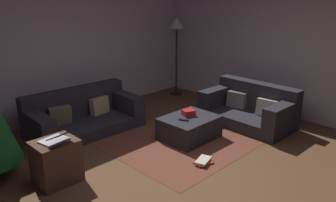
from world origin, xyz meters
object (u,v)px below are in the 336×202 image
at_px(couch_right, 250,108).
at_px(gift_box, 188,113).
at_px(laptop, 57,138).
at_px(couch_left, 82,115).
at_px(side_table, 56,161).
at_px(tv_remote, 184,120).
at_px(corner_lamp, 177,29).
at_px(book_stack, 203,161).
at_px(ottoman, 189,128).

xyz_separation_m(couch_right, gift_box, (-1.24, 0.41, 0.13)).
xyz_separation_m(couch_right, laptop, (-3.46, 0.58, 0.33)).
distance_m(couch_left, side_table, 1.68).
relative_size(couch_right, side_table, 2.93).
relative_size(tv_remote, corner_lamp, 0.09).
distance_m(laptop, book_stack, 2.00).
distance_m(couch_left, gift_box, 1.85).
height_order(ottoman, corner_lamp, corner_lamp).
bearing_deg(tv_remote, couch_right, -32.11).
bearing_deg(couch_right, tv_remote, 79.74).
xyz_separation_m(couch_left, book_stack, (0.53, -2.28, -0.24)).
relative_size(couch_left, couch_right, 1.18).
relative_size(tv_remote, laptop, 0.34).
bearing_deg(couch_left, couch_right, 143.74).
bearing_deg(couch_right, corner_lamp, -8.35).
bearing_deg(couch_right, gift_box, 73.22).
relative_size(laptop, book_stack, 1.49).
bearing_deg(corner_lamp, book_stack, -130.10).
bearing_deg(side_table, book_stack, -31.85).
bearing_deg(book_stack, ottoman, 54.38).
bearing_deg(laptop, tv_remote, -7.76).
relative_size(ottoman, corner_lamp, 0.50).
relative_size(tv_remote, side_table, 0.29).
bearing_deg(gift_box, couch_left, 126.79).
bearing_deg(corner_lamp, laptop, -156.84).
distance_m(tv_remote, side_table, 2.04).
distance_m(ottoman, laptop, 2.23).
xyz_separation_m(laptop, book_stack, (1.65, -0.97, -0.58)).
bearing_deg(book_stack, corner_lamp, 49.90).
bearing_deg(gift_box, couch_right, -18.33).
bearing_deg(couch_left, ottoman, 126.77).
relative_size(side_table, laptop, 1.19).
bearing_deg(book_stack, couch_left, 103.16).
xyz_separation_m(couch_left, couch_right, (2.34, -1.89, 0.01)).
relative_size(laptop, corner_lamp, 0.26).
distance_m(ottoman, tv_remote, 0.26).
relative_size(couch_left, corner_lamp, 1.08).
distance_m(couch_left, ottoman, 1.88).
xyz_separation_m(ottoman, corner_lamp, (1.68, 1.89, 1.33)).
bearing_deg(corner_lamp, couch_left, -172.97).
relative_size(couch_left, tv_remote, 12.03).
xyz_separation_m(book_stack, corner_lamp, (2.20, 2.61, 1.48)).
height_order(ottoman, laptop, laptop).
bearing_deg(couch_left, book_stack, 105.77).
bearing_deg(gift_box, corner_lamp, 48.17).
bearing_deg(book_stack, gift_box, 54.21).
relative_size(gift_box, laptop, 0.41).
bearing_deg(book_stack, tv_remote, 63.60).
height_order(gift_box, book_stack, gift_box).
bearing_deg(tv_remote, couch_left, 98.68).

